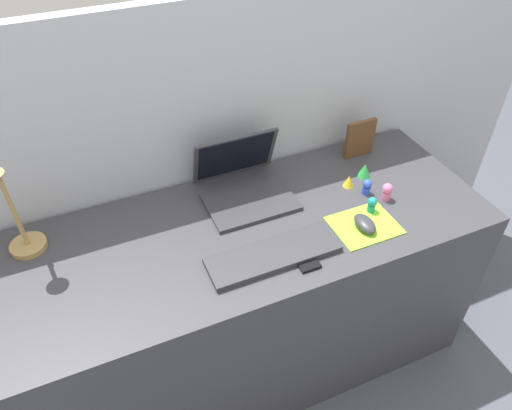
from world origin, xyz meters
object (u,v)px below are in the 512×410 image
mouse (365,224)px  toy_figurine_blue (366,186)px  picture_frame (360,139)px  cell_phone (302,255)px  toy_figurine_green (364,170)px  desk_lamp (13,215)px  toy_figurine_yellow (349,181)px  keyboard (273,255)px  toy_figurine_teal (372,204)px  laptop (243,181)px  toy_figurine_pink (387,191)px

mouse → toy_figurine_blue: (0.10, 0.16, 0.01)m
mouse → picture_frame: 0.42m
cell_phone → toy_figurine_green: bearing=34.8°
cell_phone → picture_frame: size_ratio=0.85×
desk_lamp → toy_figurine_yellow: (1.07, -0.10, -0.14)m
picture_frame → toy_figurine_green: picture_frame is taller
toy_figurine_green → toy_figurine_blue: (-0.05, -0.08, 0.00)m
keyboard → toy_figurine_teal: (0.39, 0.06, 0.02)m
toy_figurine_blue → cell_phone: bearing=-151.8°
picture_frame → toy_figurine_blue: (-0.10, -0.21, -0.04)m
keyboard → toy_figurine_yellow: (0.39, 0.21, 0.01)m
toy_figurine_teal → toy_figurine_green: size_ratio=1.13×
desk_lamp → mouse: bearing=-17.2°
mouse → toy_figurine_blue: bearing=56.0°
laptop → toy_figurine_teal: (0.35, -0.26, -0.02)m
mouse → toy_figurine_green: bearing=57.2°
keyboard → toy_figurine_green: bearing=26.2°
toy_figurine_pink → picture_frame: bearing=78.0°
picture_frame → keyboard: bearing=-145.9°
keyboard → toy_figurine_green: (0.48, 0.23, 0.02)m
desk_lamp → toy_figurine_yellow: bearing=-5.3°
mouse → desk_lamp: size_ratio=0.28×
cell_phone → desk_lamp: size_ratio=0.37×
desk_lamp → toy_figurine_pink: desk_lamp is taller
picture_frame → toy_figurine_green: size_ratio=2.84×
keyboard → desk_lamp: size_ratio=1.19×
laptop → toy_figurine_pink: size_ratio=4.60×
toy_figurine_green → toy_figurine_pink: bearing=-91.5°
laptop → toy_figurine_pink: (0.44, -0.23, -0.02)m
mouse → toy_figurine_green: 0.28m
laptop → keyboard: laptop is taller
keyboard → mouse: bearing=-0.7°
toy_figurine_teal → cell_phone: bearing=-163.5°
desk_lamp → toy_figurine_pink: size_ratio=5.29×
keyboard → desk_lamp: bearing=155.7°
picture_frame → toy_figurine_green: 0.14m
picture_frame → toy_figurine_pink: (-0.06, -0.27, -0.04)m
picture_frame → toy_figurine_green: (-0.05, -0.12, -0.05)m
mouse → toy_figurine_green: toy_figurine_green is taller
toy_figurine_blue → toy_figurine_pink: bearing=-53.0°
laptop → cell_phone: 0.36m
toy_figurine_blue → desk_lamp: bearing=172.0°
cell_phone → picture_frame: (0.45, 0.39, 0.07)m
cell_phone → toy_figurine_blue: toy_figurine_blue is taller
keyboard → cell_phone: (0.08, -0.03, -0.01)m
cell_phone → toy_figurine_pink: toy_figurine_pink is taller
toy_figurine_pink → cell_phone: bearing=-162.1°
toy_figurine_green → cell_phone: bearing=-145.8°
desk_lamp → toy_figurine_blue: bearing=-8.0°
mouse → toy_figurine_pink: size_ratio=1.47×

